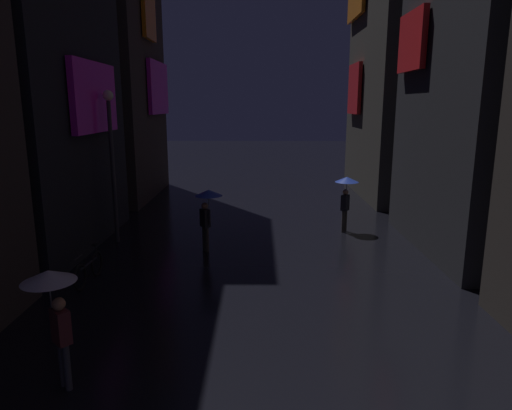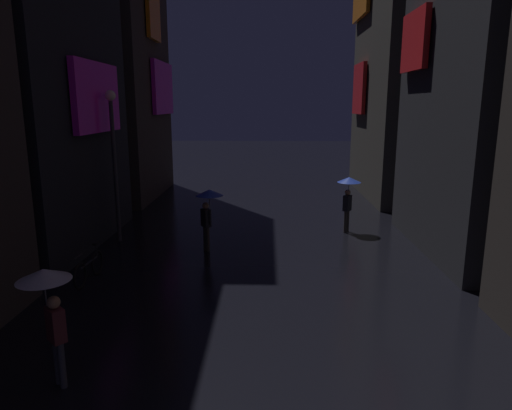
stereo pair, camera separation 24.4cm
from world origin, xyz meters
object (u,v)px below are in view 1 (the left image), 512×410
pedestrian_foreground_right_clear (53,296)px  streetlamp_left_far (111,149)px  pedestrian_midstreet_centre_blue (207,203)px  bicycle_parked_at_storefront (89,269)px  pedestrian_midstreet_left_blue (346,189)px

pedestrian_foreground_right_clear → streetlamp_left_far: size_ratio=0.40×
pedestrian_midstreet_centre_blue → bicycle_parked_at_storefront: (-3.00, -2.68, -1.28)m
pedestrian_midstreet_centre_blue → streetlamp_left_far: streetlamp_left_far is taller
bicycle_parked_at_storefront → streetlamp_left_far: 4.86m
pedestrian_foreground_right_clear → streetlamp_left_far: bearing=100.8°
pedestrian_midstreet_left_blue → streetlamp_left_far: bearing=-170.1°
pedestrian_foreground_right_clear → streetlamp_left_far: streetlamp_left_far is taller
pedestrian_foreground_right_clear → bicycle_parked_at_storefront: (-1.24, 4.75, -1.28)m
streetlamp_left_far → pedestrian_midstreet_left_blue: bearing=9.9°
pedestrian_midstreet_left_blue → pedestrian_midstreet_centre_blue: size_ratio=1.00×
pedestrian_midstreet_left_blue → pedestrian_foreground_right_clear: (-6.79, -10.07, 0.00)m
pedestrian_midstreet_left_blue → bicycle_parked_at_storefront: size_ratio=1.16×
pedestrian_midstreet_left_blue → bicycle_parked_at_storefront: (-8.02, -5.32, -1.28)m
pedestrian_midstreet_left_blue → pedestrian_midstreet_centre_blue: (-5.02, -2.64, 0.00)m
pedestrian_midstreet_left_blue → streetlamp_left_far: (-8.42, -1.47, 1.66)m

